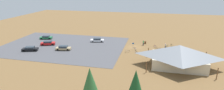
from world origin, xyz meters
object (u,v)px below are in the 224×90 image
at_px(pine_east, 135,88).
at_px(bicycle_blue_near_porch, 135,49).
at_px(pine_far_east, 90,82).
at_px(car_red_back_corner, 48,43).
at_px(lot_sign, 133,45).
at_px(bicycle_green_yard_center, 167,46).
at_px(car_green_second_row, 46,37).
at_px(visitor_at_bikes, 165,46).
at_px(bicycle_teal_near_sign, 164,49).
at_px(bicycle_yellow_front_row, 172,45).
at_px(bicycle_purple_back_row, 155,47).
at_px(bicycle_silver_yard_left, 136,52).
at_px(bicycle_black_mid_cluster, 159,49).
at_px(car_white_end_stall, 97,40).
at_px(car_black_mid_lot, 30,49).
at_px(car_tan_near_entry, 63,48).
at_px(bike_pavilion, 179,55).
at_px(bicycle_white_by_bin, 127,51).
at_px(trash_bin, 145,42).
at_px(visitor_crossing_yard, 143,43).

height_order(pine_east, bicycle_blue_near_porch, pine_east).
relative_size(pine_far_east, car_red_back_corner, 1.51).
height_order(lot_sign, bicycle_green_yard_center, lot_sign).
relative_size(car_green_second_row, visitor_at_bikes, 2.59).
height_order(bicycle_teal_near_sign, car_red_back_corner, car_red_back_corner).
distance_m(bicycle_yellow_front_row, bicycle_purple_back_row, 5.85).
distance_m(bicycle_green_yard_center, bicycle_silver_yard_left, 11.65).
distance_m(bicycle_green_yard_center, bicycle_blue_near_porch, 10.68).
height_order(bicycle_blue_near_porch, bicycle_black_mid_cluster, bicycle_blue_near_porch).
distance_m(bicycle_green_yard_center, car_white_end_stall, 23.72).
bearing_deg(lot_sign, bicycle_green_yard_center, -158.31).
relative_size(pine_east, car_black_mid_lot, 1.57).
xyz_separation_m(car_tan_near_entry, car_green_second_row, (12.00, -10.02, -0.04)).
relative_size(car_white_end_stall, car_red_back_corner, 1.00).
height_order(bike_pavilion, bicycle_yellow_front_row, bike_pavilion).
distance_m(bicycle_black_mid_cluster, bicycle_teal_near_sign, 1.75).
height_order(bicycle_yellow_front_row, bicycle_white_by_bin, bicycle_yellow_front_row).
xyz_separation_m(bicycle_yellow_front_row, visitor_at_bikes, (2.19, 2.83, 0.55)).
bearing_deg(bicycle_black_mid_cluster, bicycle_blue_near_porch, 8.32).
bearing_deg(bicycle_blue_near_porch, pine_far_east, 83.14).
distance_m(bicycle_teal_near_sign, car_black_mid_lot, 41.22).
relative_size(pine_far_east, car_white_end_stall, 1.50).
height_order(bicycle_blue_near_porch, car_tan_near_entry, car_tan_near_entry).
distance_m(bicycle_black_mid_cluster, car_black_mid_lot, 39.47).
bearing_deg(car_black_mid_lot, pine_far_east, 140.04).
distance_m(bike_pavilion, bicycle_silver_yard_left, 13.70).
bearing_deg(bike_pavilion, car_black_mid_lot, -2.96).
bearing_deg(bicycle_purple_back_row, bike_pavilion, 111.84).
distance_m(bicycle_purple_back_row, visitor_at_bikes, 3.19).
bearing_deg(pine_east, bicycle_white_by_bin, -79.46).
bearing_deg(car_red_back_corner, car_black_mid_lot, 71.09).
xyz_separation_m(bicycle_green_yard_center, bicycle_teal_near_sign, (0.83, 3.06, -0.03)).
bearing_deg(visitor_at_bikes, car_black_mid_lot, 15.62).
bearing_deg(visitor_at_bikes, bicycle_yellow_front_row, -127.76).
height_order(bicycle_yellow_front_row, bicycle_green_yard_center, bicycle_green_yard_center).
distance_m(bicycle_black_mid_cluster, bicycle_purple_back_row, 2.57).
distance_m(trash_bin, bicycle_purple_back_row, 4.92).
bearing_deg(car_black_mid_lot, bicycle_silver_yard_left, -170.32).
distance_m(bicycle_silver_yard_left, car_black_mid_lot, 32.28).
relative_size(bicycle_yellow_front_row, car_white_end_stall, 0.32).
xyz_separation_m(bike_pavilion, pine_far_east, (15.41, 20.77, 1.82)).
distance_m(bicycle_blue_near_porch, bicycle_black_mid_cluster, 7.23).
xyz_separation_m(bicycle_white_by_bin, car_green_second_row, (31.62, -7.73, 0.35)).
relative_size(pine_east, bicycle_purple_back_row, 4.99).
relative_size(bicycle_yellow_front_row, bicycle_silver_yard_left, 1.03).
distance_m(bicycle_silver_yard_left, visitor_at_bikes, 10.41).
distance_m(pine_east, car_white_end_stall, 40.65).
bearing_deg(bicycle_black_mid_cluster, visitor_at_bikes, -136.27).
xyz_separation_m(bicycle_teal_near_sign, car_green_second_row, (42.48, -3.26, 0.36)).
xyz_separation_m(bicycle_white_by_bin, visitor_crossing_yard, (-4.17, -8.07, 0.60)).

